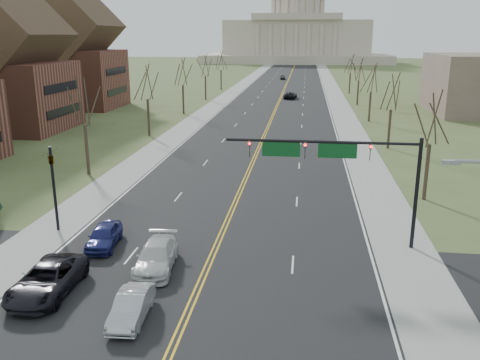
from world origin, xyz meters
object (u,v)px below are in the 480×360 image
(car_sb_outer_lead, at_px, (47,280))
(car_far_nb, at_px, (290,95))
(signal_mast, at_px, (336,159))
(car_sb_outer_second, at_px, (104,236))
(car_far_sb, at_px, (283,77))
(signal_left, at_px, (53,179))
(car_sb_inner_second, at_px, (156,257))
(car_sb_inner_lead, at_px, (132,307))

(car_sb_outer_lead, bearing_deg, car_far_nb, 82.03)
(signal_mast, height_order, car_sb_outer_lead, signal_mast)
(car_far_nb, bearing_deg, car_sb_outer_lead, 89.81)
(car_sb_outer_second, relative_size, car_far_sb, 1.07)
(signal_left, distance_m, car_sb_inner_second, 10.39)
(car_sb_inner_lead, distance_m, car_far_sb, 138.22)
(car_sb_outer_lead, height_order, car_sb_outer_second, car_sb_outer_lead)
(car_sb_outer_lead, distance_m, car_far_sb, 136.47)
(car_far_sb, bearing_deg, car_sb_inner_second, -94.80)
(signal_left, bearing_deg, signal_mast, -0.00)
(car_sb_inner_lead, bearing_deg, signal_left, 127.54)
(signal_mast, distance_m, signal_left, 19.06)
(car_sb_outer_second, bearing_deg, car_far_nb, 77.06)
(car_sb_outer_lead, distance_m, car_sb_inner_second, 6.05)
(car_sb_inner_lead, distance_m, car_far_nb, 89.71)
(signal_mast, height_order, car_far_nb, signal_mast)
(car_far_nb, height_order, car_far_sb, car_far_nb)
(car_sb_inner_second, height_order, car_far_sb, car_sb_inner_second)
(signal_left, distance_m, car_sb_inner_lead, 14.18)
(car_sb_inner_lead, relative_size, car_far_sb, 1.02)
(car_sb_inner_second, height_order, car_sb_outer_second, car_sb_inner_second)
(car_sb_inner_lead, bearing_deg, signal_mast, 43.74)
(signal_mast, height_order, car_far_sb, signal_mast)
(car_far_nb, xyz_separation_m, car_far_sb, (-3.94, 48.63, -0.04))
(signal_left, height_order, car_sb_outer_second, signal_left)
(car_sb_outer_second, height_order, car_far_sb, car_sb_outer_second)
(signal_mast, bearing_deg, car_sb_inner_lead, -133.37)
(car_sb_inner_lead, bearing_deg, car_sb_inner_second, 91.22)
(car_sb_outer_lead, xyz_separation_m, car_sb_outer_second, (0.57, 6.36, -0.07))
(car_sb_outer_lead, distance_m, car_sb_outer_second, 6.38)
(car_sb_inner_lead, bearing_deg, car_far_nb, 84.13)
(car_sb_inner_second, relative_size, car_far_nb, 1.01)
(signal_left, xyz_separation_m, car_sb_inner_second, (8.59, -5.04, -2.95))
(signal_left, height_order, car_far_nb, signal_left)
(signal_mast, height_order, signal_left, signal_mast)
(signal_left, height_order, car_sb_inner_lead, signal_left)
(car_sb_outer_second, height_order, car_far_nb, car_sb_outer_second)
(car_sb_inner_lead, height_order, car_far_sb, car_far_sb)
(car_sb_inner_lead, distance_m, car_sb_inner_second, 5.51)
(signal_mast, bearing_deg, car_far_nb, 93.84)
(signal_left, bearing_deg, car_sb_inner_second, -30.42)
(signal_left, relative_size, car_sb_outer_second, 1.41)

